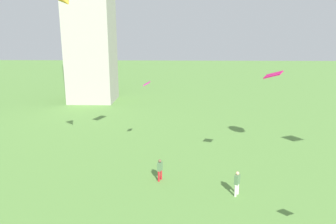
{
  "coord_description": "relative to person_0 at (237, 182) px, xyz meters",
  "views": [
    {
      "loc": [
        -1.23,
        -0.07,
        10.05
      ],
      "look_at": [
        -1.93,
        21.85,
        4.62
      ],
      "focal_mm": 34.36,
      "sensor_mm": 36.0,
      "label": 1
    }
  ],
  "objects": [
    {
      "name": "kite_flying_6",
      "position": [
        2.32,
        1.99,
        6.53
      ],
      "size": [
        1.27,
        1.26,
        0.56
      ],
      "rotation": [
        0.0,
        0.0,
        5.63
      ],
      "color": "#C3125E"
    },
    {
      "name": "kite_flying_5",
      "position": [
        -6.28,
        6.73,
        5.17
      ],
      "size": [
        0.55,
        0.84,
        0.32
      ],
      "rotation": [
        0.0,
        0.0,
        1.53
      ],
      "color": "#C6248C"
    },
    {
      "name": "person_1",
      "position": [
        -4.98,
        1.94,
        -0.03
      ],
      "size": [
        0.39,
        0.47,
        1.57
      ],
      "rotation": [
        0.0,
        0.0,
        4.27
      ],
      "color": "red",
      "rests_on": "ground_plane"
    },
    {
      "name": "kite_flying_0",
      "position": [
        -10.84,
        2.21,
        11.13
      ],
      "size": [
        1.61,
        1.69,
        1.37
      ],
      "rotation": [
        0.0,
        0.0,
        0.7
      ],
      "color": "gold"
    },
    {
      "name": "person_0",
      "position": [
        0.0,
        0.0,
        0.0
      ],
      "size": [
        0.43,
        0.49,
        1.62
      ],
      "rotation": [
        0.0,
        0.0,
        4.15
      ],
      "color": "silver",
      "rests_on": "ground_plane"
    }
  ]
}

